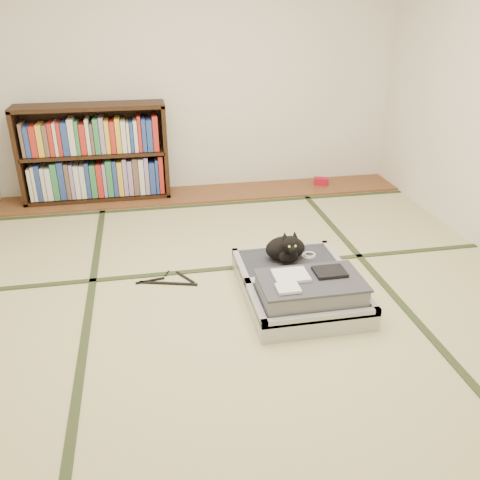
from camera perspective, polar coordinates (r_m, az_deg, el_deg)
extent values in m
plane|color=tan|center=(3.42, 0.29, -6.33)|extent=(4.50, 4.50, 0.00)
cube|color=brown|center=(5.21, -3.99, 5.21)|extent=(4.00, 0.50, 0.02)
cube|color=#A80D22|center=(5.50, 9.10, 6.55)|extent=(0.17, 0.13, 0.07)
plane|color=silver|center=(5.17, -4.77, 18.64)|extent=(4.00, 0.00, 4.00)
cube|color=#2D381E|center=(3.40, -16.64, -7.68)|extent=(0.05, 4.50, 0.01)
cube|color=#2D381E|center=(3.72, 15.63, -4.51)|extent=(0.05, 4.50, 0.01)
cube|color=#2D381E|center=(3.76, -0.89, -3.13)|extent=(4.00, 0.05, 0.01)
cube|color=#2D381E|center=(4.93, -3.55, 3.97)|extent=(4.00, 0.05, 0.01)
cube|color=black|center=(5.23, -23.44, 8.57)|extent=(0.04, 0.32, 0.89)
cube|color=black|center=(5.11, -8.41, 10.01)|extent=(0.04, 0.32, 0.89)
cube|color=black|center=(5.26, -15.46, 4.76)|extent=(1.39, 0.32, 0.04)
cube|color=black|center=(5.03, -16.64, 14.17)|extent=(1.39, 0.32, 0.04)
cube|color=black|center=(5.13, -16.03, 9.34)|extent=(1.33, 0.32, 0.03)
cube|color=black|center=(5.27, -15.93, 9.79)|extent=(1.39, 0.02, 0.89)
cube|color=gray|center=(5.17, -15.75, 6.96)|extent=(1.25, 0.22, 0.38)
cube|color=gray|center=(5.06, -16.30, 11.34)|extent=(1.25, 0.22, 0.34)
cube|color=#A8A7AC|center=(3.22, 7.79, -7.47)|extent=(0.72, 0.48, 0.13)
cube|color=#2E2F36|center=(3.21, 7.82, -6.98)|extent=(0.65, 0.41, 0.09)
cube|color=#A8A7AC|center=(3.01, 9.17, -8.62)|extent=(0.72, 0.04, 0.05)
cube|color=#A8A7AC|center=(3.37, 6.69, -4.51)|extent=(0.72, 0.04, 0.05)
cube|color=#A8A7AC|center=(3.10, 1.80, -7.14)|extent=(0.04, 0.48, 0.05)
cube|color=#A8A7AC|center=(3.30, 13.54, -5.74)|extent=(0.04, 0.48, 0.05)
cube|color=#A8A7AC|center=(3.62, 5.43, -3.43)|extent=(0.72, 0.48, 0.13)
cube|color=#2E2F36|center=(3.60, 5.45, -2.97)|extent=(0.65, 0.41, 0.09)
cube|color=#A8A7AC|center=(3.40, 6.50, -4.19)|extent=(0.72, 0.04, 0.05)
cube|color=#A8A7AC|center=(3.78, 4.56, -0.94)|extent=(0.72, 0.04, 0.05)
cube|color=#A8A7AC|center=(3.51, 0.09, -2.99)|extent=(0.04, 0.48, 0.05)
cube|color=#A8A7AC|center=(3.69, 10.60, -1.98)|extent=(0.04, 0.48, 0.05)
cylinder|color=black|center=(3.38, 6.60, -4.28)|extent=(0.65, 0.02, 0.02)
cube|color=gray|center=(3.16, 7.91, -5.63)|extent=(0.62, 0.38, 0.13)
cube|color=#39383F|center=(3.12, 7.99, -4.50)|extent=(0.64, 0.40, 0.01)
cube|color=silver|center=(3.12, 5.72, -3.98)|extent=(0.21, 0.17, 0.02)
cube|color=black|center=(3.20, 10.05, -3.52)|extent=(0.19, 0.15, 0.02)
cube|color=silver|center=(2.99, 5.42, -5.42)|extent=(0.14, 0.12, 0.02)
cube|color=white|center=(2.98, 5.25, -10.20)|extent=(0.06, 0.01, 0.04)
cube|color=white|center=(3.02, 7.39, -10.11)|extent=(0.05, 0.01, 0.03)
cube|color=orange|center=(3.12, 13.38, -9.06)|extent=(0.05, 0.01, 0.03)
cube|color=#197F33|center=(3.09, 12.26, -8.94)|extent=(0.04, 0.01, 0.03)
ellipsoid|color=black|center=(3.56, 5.10, -0.94)|extent=(0.28, 0.18, 0.17)
ellipsoid|color=black|center=(3.50, 5.45, -1.81)|extent=(0.14, 0.10, 0.10)
ellipsoid|color=black|center=(3.43, 5.65, -0.45)|extent=(0.12, 0.11, 0.11)
sphere|color=black|center=(3.40, 5.86, -1.09)|extent=(0.05, 0.05, 0.05)
cone|color=black|center=(3.41, 5.04, 0.52)|extent=(0.04, 0.05, 0.06)
cone|color=black|center=(3.43, 6.16, 0.61)|extent=(0.04, 0.05, 0.06)
sphere|color=#A5BF33|center=(3.38, 5.55, -0.74)|extent=(0.02, 0.02, 0.02)
sphere|color=#A5BF33|center=(3.39, 6.24, -0.68)|extent=(0.02, 0.02, 0.02)
cylinder|color=black|center=(3.69, 6.15, -1.10)|extent=(0.17, 0.10, 0.03)
torus|color=white|center=(3.66, 7.71, -1.74)|extent=(0.10, 0.10, 0.01)
torus|color=white|center=(3.65, 7.82, -1.60)|extent=(0.08, 0.08, 0.01)
cube|color=black|center=(3.59, -8.06, -4.84)|extent=(0.40, 0.13, 0.01)
cube|color=black|center=(3.64, -10.06, -4.51)|extent=(0.20, 0.06, 0.01)
cube|color=black|center=(3.65, -6.18, -4.19)|extent=(0.12, 0.18, 0.01)
cylinder|color=black|center=(3.71, -8.20, -3.73)|extent=(0.04, 0.07, 0.01)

